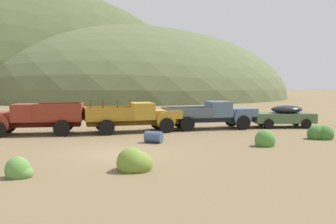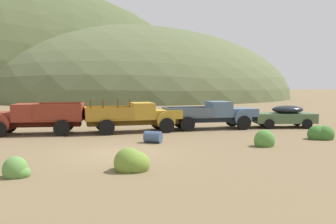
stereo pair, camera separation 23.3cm
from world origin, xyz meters
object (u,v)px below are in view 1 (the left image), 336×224
object	(u,v)px
truck_chalk_blue	(217,114)
car_weathered_green	(281,116)
truck_rust_red	(28,118)
oil_drum_foreground	(154,137)
truck_mustard	(140,116)

from	to	relation	value
truck_chalk_blue	car_weathered_green	world-z (taller)	truck_chalk_blue
truck_rust_red	truck_chalk_blue	xyz separation A→B (m)	(12.36, -0.34, -0.02)
oil_drum_foreground	truck_rust_red	bearing A→B (deg)	142.44
truck_mustard	car_weathered_green	xyz separation A→B (m)	(10.22, -0.30, -0.19)
truck_rust_red	truck_chalk_blue	bearing A→B (deg)	-174.70
truck_mustard	oil_drum_foreground	xyz separation A→B (m)	(-0.19, -4.58, -0.69)
truck_rust_red	oil_drum_foreground	size ratio (longest dim) A/B	5.59
truck_mustard	truck_chalk_blue	bearing A→B (deg)	1.01
truck_rust_red	truck_mustard	world-z (taller)	truck_mustard
truck_mustard	car_weathered_green	bearing A→B (deg)	-3.02
truck_rust_red	truck_mustard	bearing A→B (deg)	-177.83
truck_rust_red	truck_chalk_blue	size ratio (longest dim) A/B	0.92
truck_rust_red	oil_drum_foreground	xyz separation A→B (m)	(6.69, -5.14, -0.70)
car_weathered_green	oil_drum_foreground	size ratio (longest dim) A/B	4.41
truck_rust_red	truck_chalk_blue	distance (m)	12.36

